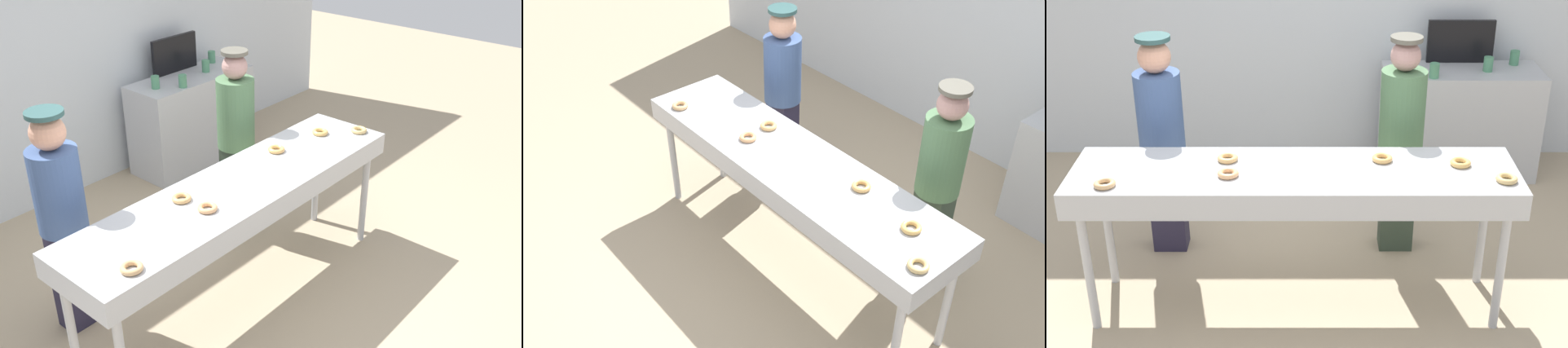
{
  "view_description": "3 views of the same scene",
  "coord_description": "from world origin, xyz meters",
  "views": [
    {
      "loc": [
        -2.61,
        -2.42,
        2.93
      ],
      "look_at": [
        0.21,
        -0.01,
        0.97
      ],
      "focal_mm": 41.64,
      "sensor_mm": 36.0,
      "label": 1
    },
    {
      "loc": [
        2.58,
        -2.26,
        3.42
      ],
      "look_at": [
        0.04,
        -0.11,
        0.93
      ],
      "focal_mm": 42.03,
      "sensor_mm": 36.0,
      "label": 2
    },
    {
      "loc": [
        0.08,
        -3.92,
        2.93
      ],
      "look_at": [
        0.06,
        -0.11,
        1.01
      ],
      "focal_mm": 50.24,
      "sensor_mm": 36.0,
      "label": 3
    }
  ],
  "objects": [
    {
      "name": "glazed_donut_2",
      "position": [
        0.54,
        0.13,
        1.0
      ],
      "size": [
        0.14,
        0.14,
        0.03
      ],
      "primitive_type": "torus",
      "rotation": [
        0.0,
        0.0,
        0.07
      ],
      "color": "#E6AB5C",
      "rests_on": "fryer_conveyor"
    },
    {
      "name": "paper_cup_3",
      "position": [
        0.92,
        1.93,
        1.01
      ],
      "size": [
        0.08,
        0.08,
        0.12
      ],
      "primitive_type": "cylinder",
      "color": "#4C8C66",
      "rests_on": "prep_counter"
    },
    {
      "name": "worker_assistant",
      "position": [
        -0.93,
        0.7,
        0.89
      ],
      "size": [
        0.32,
        0.32,
        1.6
      ],
      "rotation": [
        0.0,
        0.0,
        2.97
      ],
      "color": "#27233A",
      "rests_on": "ground"
    },
    {
      "name": "glazed_donut_0",
      "position": [
        -1.09,
        -0.21,
        1.0
      ],
      "size": [
        0.18,
        0.18,
        0.03
      ],
      "primitive_type": "torus",
      "rotation": [
        0.0,
        0.0,
        0.58
      ],
      "color": "tan",
      "rests_on": "fryer_conveyor"
    },
    {
      "name": "fryer_conveyor",
      "position": [
        0.0,
        0.0,
        0.89
      ],
      "size": [
        2.69,
        0.65,
        0.98
      ],
      "color": "#B7BABF",
      "rests_on": "ground"
    },
    {
      "name": "glazed_donut_5",
      "position": [
        -0.41,
        0.13,
        1.0
      ],
      "size": [
        0.15,
        0.15,
        0.03
      ],
      "primitive_type": "torus",
      "rotation": [
        0.0,
        0.0,
        2.92
      ],
      "color": "#E2AB65",
      "rests_on": "fryer_conveyor"
    },
    {
      "name": "glazed_donut_4",
      "position": [
        1.01,
        0.06,
        1.0
      ],
      "size": [
        0.14,
        0.14,
        0.03
      ],
      "primitive_type": "torus",
      "rotation": [
        0.0,
        0.0,
        3.04
      ],
      "color": "#E7B05C",
      "rests_on": "fryer_conveyor"
    },
    {
      "name": "paper_cup_2",
      "position": [
        1.11,
        1.76,
        1.01
      ],
      "size": [
        0.08,
        0.08,
        0.12
      ],
      "primitive_type": "cylinder",
      "color": "#4C8C66",
      "rests_on": "prep_counter"
    },
    {
      "name": "glazed_donut_3",
      "position": [
        1.24,
        -0.15,
        1.0
      ],
      "size": [
        0.15,
        0.15,
        0.03
      ],
      "primitive_type": "torus",
      "rotation": [
        0.0,
        0.0,
        2.89
      ],
      "color": "#DEB66E",
      "rests_on": "fryer_conveyor"
    },
    {
      "name": "glazed_donut_1",
      "position": [
        -0.39,
        -0.08,
        1.0
      ],
      "size": [
        0.13,
        0.13,
        0.03
      ],
      "primitive_type": "torus",
      "rotation": [
        0.0,
        0.0,
        1.52
      ],
      "color": "#EDA96E",
      "rests_on": "fryer_conveyor"
    },
    {
      "name": "paper_cup_0",
      "position": [
        1.59,
        1.92,
        1.01
      ],
      "size": [
        0.08,
        0.08,
        0.12
      ],
      "primitive_type": "cylinder",
      "color": "#4C8C66",
      "rests_on": "prep_counter"
    },
    {
      "name": "prep_counter",
      "position": [
        1.39,
        1.95,
        0.47
      ],
      "size": [
        1.33,
        0.53,
        0.95
      ],
      "primitive_type": "cube",
      "color": "#B7BABF",
      "rests_on": "ground"
    },
    {
      "name": "worker_baker",
      "position": [
        0.73,
        0.71,
        0.88
      ],
      "size": [
        0.31,
        0.31,
        1.6
      ],
      "rotation": [
        0.0,
        0.0,
        3.18
      ],
      "color": "#2F3E30",
      "rests_on": "ground"
    },
    {
      "name": "ground_plane",
      "position": [
        0.0,
        0.0,
        0.0
      ],
      "size": [
        16.0,
        16.0,
        0.0
      ],
      "primitive_type": "plane",
      "color": "tan"
    },
    {
      "name": "paper_cup_1",
      "position": [
        1.85,
        2.1,
        1.01
      ],
      "size": [
        0.08,
        0.08,
        0.12
      ],
      "primitive_type": "cylinder",
      "color": "#4C8C66",
      "rests_on": "prep_counter"
    },
    {
      "name": "menu_display",
      "position": [
        1.39,
        2.17,
        1.13
      ],
      "size": [
        0.57,
        0.04,
        0.37
      ],
      "primitive_type": "cube",
      "color": "black",
      "rests_on": "prep_counter"
    }
  ]
}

